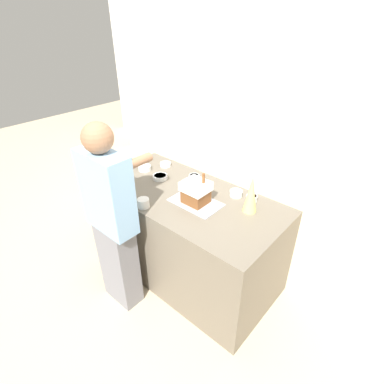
# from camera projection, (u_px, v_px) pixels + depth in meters

# --- Properties ---
(ground_plane) EXTENTS (12.00, 12.00, 0.00)m
(ground_plane) POSITION_uv_depth(u_px,v_px,m) (187.00, 269.00, 3.08)
(ground_plane) COLOR #C6B28E
(wall_back) EXTENTS (8.00, 0.05, 2.60)m
(wall_back) POSITION_uv_depth(u_px,v_px,m) (305.00, 98.00, 3.89)
(wall_back) COLOR white
(wall_back) RESTS_ON ground_plane
(back_cabinet_block) EXTENTS (6.00, 0.60, 0.88)m
(back_cabinet_block) POSITION_uv_depth(u_px,v_px,m) (283.00, 166.00, 4.13)
(back_cabinet_block) COLOR beige
(back_cabinet_block) RESTS_ON ground_plane
(kitchen_island) EXTENTS (1.75, 0.87, 0.90)m
(kitchen_island) POSITION_uv_depth(u_px,v_px,m) (186.00, 235.00, 2.84)
(kitchen_island) COLOR #6B6051
(kitchen_island) RESTS_ON ground_plane
(baking_tray) EXTENTS (0.42, 0.27, 0.01)m
(baking_tray) POSITION_uv_depth(u_px,v_px,m) (196.00, 202.00, 2.50)
(baking_tray) COLOR #B2B2BC
(baking_tray) RESTS_ON kitchen_island
(gingerbread_house) EXTENTS (0.21, 0.19, 0.27)m
(gingerbread_house) POSITION_uv_depth(u_px,v_px,m) (196.00, 192.00, 2.44)
(gingerbread_house) COLOR brown
(gingerbread_house) RESTS_ON baking_tray
(decorative_tree) EXTENTS (0.11, 0.11, 0.31)m
(decorative_tree) POSITION_uv_depth(u_px,v_px,m) (251.00, 194.00, 2.32)
(decorative_tree) COLOR #DBD675
(decorative_tree) RESTS_ON kitchen_island
(candy_bowl_front_corner) EXTENTS (0.09, 0.09, 0.05)m
(candy_bowl_front_corner) POSITION_uv_depth(u_px,v_px,m) (252.00, 198.00, 2.51)
(candy_bowl_front_corner) COLOR silver
(candy_bowl_front_corner) RESTS_ON kitchen_island
(candy_bowl_far_left) EXTENTS (0.10, 0.10, 0.05)m
(candy_bowl_far_left) POSITION_uv_depth(u_px,v_px,m) (194.00, 177.00, 2.82)
(candy_bowl_far_left) COLOR silver
(candy_bowl_far_left) RESTS_ON kitchen_island
(candy_bowl_near_tray_right) EXTENTS (0.13, 0.13, 0.05)m
(candy_bowl_near_tray_right) POSITION_uv_depth(u_px,v_px,m) (145.00, 168.00, 3.00)
(candy_bowl_near_tray_right) COLOR white
(candy_bowl_near_tray_right) RESTS_ON kitchen_island
(candy_bowl_near_tray_left) EXTENTS (0.11, 0.11, 0.04)m
(candy_bowl_near_tray_left) POSITION_uv_depth(u_px,v_px,m) (165.00, 164.00, 3.08)
(candy_bowl_near_tray_left) COLOR white
(candy_bowl_near_tray_left) RESTS_ON kitchen_island
(candy_bowl_beside_tree) EXTENTS (0.11, 0.11, 0.05)m
(candy_bowl_beside_tree) POSITION_uv_depth(u_px,v_px,m) (236.00, 193.00, 2.58)
(candy_bowl_beside_tree) COLOR silver
(candy_bowl_beside_tree) RESTS_ON kitchen_island
(candy_bowl_center_rear) EXTENTS (0.14, 0.14, 0.04)m
(candy_bowl_center_rear) POSITION_uv_depth(u_px,v_px,m) (160.00, 177.00, 2.84)
(candy_bowl_center_rear) COLOR silver
(candy_bowl_center_rear) RESTS_ON kitchen_island
(mug) EXTENTS (0.10, 0.10, 0.08)m
(mug) POSITION_uv_depth(u_px,v_px,m) (143.00, 203.00, 2.43)
(mug) COLOR white
(mug) RESTS_ON kitchen_island
(person) EXTENTS (0.44, 0.55, 1.66)m
(person) POSITION_uv_depth(u_px,v_px,m) (112.00, 221.00, 2.35)
(person) COLOR slate
(person) RESTS_ON ground_plane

